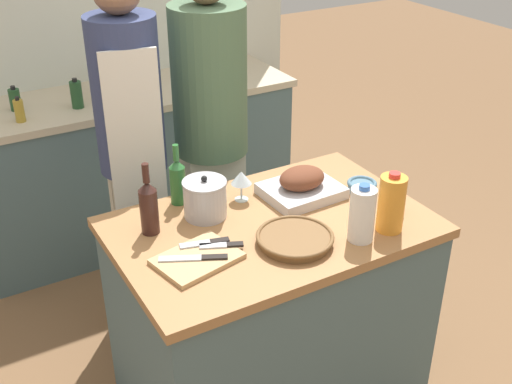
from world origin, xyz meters
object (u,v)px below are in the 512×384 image
wine_glass_left (241,178)px  condiment_bottle_extra (15,100)px  condiment_bottle_short (19,111)px  person_cook_aproned (132,140)px  wine_glass_right (396,190)px  condiment_bottle_tall (76,94)px  person_cook_guest (211,126)px  juice_jug (391,203)px  milk_jug (362,214)px  knife_chef (196,258)px  wine_bottle_green (149,206)px  knife_bread (223,245)px  stock_pot (205,199)px  wine_bottle_dark (178,180)px  roasting_pan (302,185)px  mixing_bowl (362,186)px  knife_paring (206,243)px  wicker_basket (295,239)px  stand_mixer (113,75)px

wine_glass_left → condiment_bottle_extra: condiment_bottle_extra is taller
wine_glass_left → condiment_bottle_short: size_ratio=0.98×
person_cook_aproned → wine_glass_right: bearing=-41.5°
condiment_bottle_tall → condiment_bottle_short: (-0.31, -0.05, -0.01)m
person_cook_guest → juice_jug: bearing=-70.3°
milk_jug → knife_chef: milk_jug is taller
knife_chef → condiment_bottle_short: bearing=99.6°
juice_jug → wine_glass_right: 0.14m
wine_glass_left → knife_chef: bearing=-138.4°
wine_bottle_green → condiment_bottle_short: bearing=99.0°
knife_bread → wine_glass_right: bearing=-7.8°
stock_pot → wine_bottle_dark: size_ratio=0.68×
roasting_pan → condiment_bottle_short: (-0.84, 1.30, 0.05)m
mixing_bowl → condiment_bottle_extra: bearing=124.3°
stock_pot → knife_paring: stock_pot is taller
roasting_pan → wine_glass_right: wine_glass_right is taller
condiment_bottle_tall → mixing_bowl: bearing=-61.7°
roasting_pan → wine_bottle_green: (-0.64, 0.05, 0.06)m
wicker_basket → knife_bread: 0.26m
condiment_bottle_tall → condiment_bottle_short: size_ratio=1.22×
condiment_bottle_tall → person_cook_guest: bearing=-56.9°
stock_pot → knife_paring: bearing=-115.3°
wine_bottle_green → person_cook_aproned: bearing=75.4°
roasting_pan → person_cook_guest: 0.67m
wine_bottle_green → juice_jug: bearing=-28.7°
stand_mixer → condiment_bottle_tall: bearing=-169.3°
wine_glass_right → wine_bottle_dark: bearing=144.9°
wine_glass_left → knife_paring: bearing=-138.7°
milk_jug → wine_bottle_dark: bearing=128.7°
wine_bottle_dark → condiment_bottle_tall: bearing=93.7°
wicker_basket → person_cook_guest: 0.96m
juice_jug → knife_chef: 0.75m
stock_pot → person_cook_guest: size_ratio=0.10×
stock_pot → condiment_bottle_extra: size_ratio=1.32×
stand_mixer → person_cook_guest: (0.23, -0.73, -0.08)m
wine_bottle_green → mixing_bowl: bearing=-9.0°
juice_jug → person_cook_aproned: size_ratio=0.14×
knife_bread → wine_bottle_green: bearing=126.2°
stock_pot → wine_bottle_green: wine_bottle_green is taller
condiment_bottle_extra → wine_glass_right: bearing=-58.8°
knife_bread → condiment_bottle_tall: bearing=92.6°
juice_jug → condiment_bottle_extra: (-0.97, 1.86, -0.01)m
milk_jug → wine_bottle_dark: 0.75m
roasting_pan → knife_chef: size_ratio=1.38×
wicker_basket → wine_bottle_green: size_ratio=1.00×
condiment_bottle_tall → person_cook_guest: size_ratio=0.09×
wine_glass_right → stand_mixer: bearing=108.2°
roasting_pan → person_cook_guest: size_ratio=0.18×
wine_bottle_green → condiment_bottle_tall: 1.30m
wicker_basket → wine_glass_right: size_ratio=2.17×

